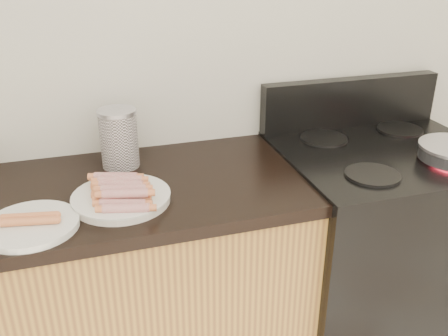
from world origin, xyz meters
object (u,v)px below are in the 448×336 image
object	(u,v)px
stove	(372,255)
main_plate	(121,199)
side_plate	(31,225)
canister	(119,138)

from	to	relation	value
stove	main_plate	bearing A→B (deg)	-174.94
stove	side_plate	bearing A→B (deg)	-172.31
main_plate	side_plate	xyz separation A→B (m)	(-0.25, -0.08, -0.00)
stove	canister	size ratio (longest dim) A/B	4.51
side_plate	canister	xyz separation A→B (m)	(0.28, 0.34, 0.09)
side_plate	canister	size ratio (longest dim) A/B	1.27
side_plate	main_plate	bearing A→B (deg)	17.46
main_plate	side_plate	bearing A→B (deg)	-162.54
main_plate	canister	bearing A→B (deg)	83.67
stove	canister	world-z (taller)	canister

